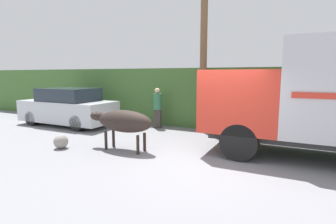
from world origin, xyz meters
The scene contains 7 objects.
ground_plane centered at (0.00, 0.00, 0.00)m, with size 60.00×60.00×0.00m, color gray.
hillside_embankment centered at (0.00, 6.94, 1.28)m, with size 32.00×6.29×2.57m.
brown_cow centered at (-2.73, -0.20, 0.89)m, with size 2.25×0.67×1.23m.
parked_suv centered at (-7.40, 2.01, 0.81)m, with size 4.45×1.87×1.69m.
pedestrian_on_hill centered at (-3.41, 3.22, 0.94)m, with size 0.44×0.44×1.72m.
utility_pole centered at (-1.47, 3.44, 3.33)m, with size 0.90×0.27×6.46m.
roadside_rock centered at (-4.59, -0.93, 0.22)m, with size 0.44×0.44×0.44m.
Camera 1 is at (1.92, -6.57, 2.28)m, focal length 28.00 mm.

